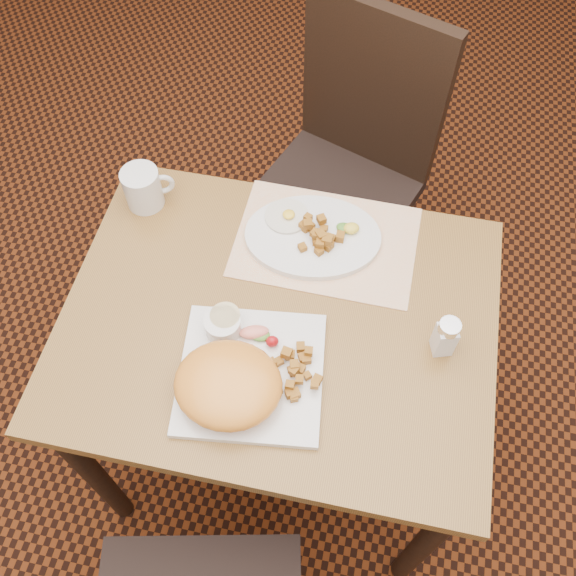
{
  "coord_description": "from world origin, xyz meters",
  "views": [
    {
      "loc": [
        0.15,
        -0.63,
        1.91
      ],
      "look_at": [
        0.01,
        0.03,
        0.82
      ],
      "focal_mm": 40.0,
      "sensor_mm": 36.0,
      "label": 1
    }
  ],
  "objects_px": {
    "chair_far": "(348,161)",
    "plate_square": "(251,374)",
    "salt_shaker": "(445,336)",
    "plate_oval": "(313,237)",
    "coffee_mug": "(144,188)",
    "table": "(279,342)"
  },
  "relations": [
    {
      "from": "chair_far",
      "to": "plate_square",
      "type": "height_order",
      "value": "chair_far"
    },
    {
      "from": "chair_far",
      "to": "salt_shaker",
      "type": "distance_m",
      "value": 0.77
    },
    {
      "from": "plate_oval",
      "to": "coffee_mug",
      "type": "bearing_deg",
      "value": 175.94
    },
    {
      "from": "chair_far",
      "to": "coffee_mug",
      "type": "distance_m",
      "value": 0.65
    },
    {
      "from": "plate_square",
      "to": "salt_shaker",
      "type": "relative_size",
      "value": 2.8
    },
    {
      "from": "chair_far",
      "to": "coffee_mug",
      "type": "relative_size",
      "value": 8.57
    },
    {
      "from": "table",
      "to": "plate_oval",
      "type": "distance_m",
      "value": 0.25
    },
    {
      "from": "coffee_mug",
      "to": "plate_oval",
      "type": "bearing_deg",
      "value": -4.06
    },
    {
      "from": "plate_square",
      "to": "chair_far",
      "type": "bearing_deg",
      "value": 84.13
    },
    {
      "from": "plate_square",
      "to": "plate_oval",
      "type": "bearing_deg",
      "value": 80.81
    },
    {
      "from": "plate_square",
      "to": "salt_shaker",
      "type": "distance_m",
      "value": 0.39
    },
    {
      "from": "plate_oval",
      "to": "plate_square",
      "type": "bearing_deg",
      "value": -99.19
    },
    {
      "from": "table",
      "to": "coffee_mug",
      "type": "relative_size",
      "value": 7.95
    },
    {
      "from": "plate_oval",
      "to": "salt_shaker",
      "type": "distance_m",
      "value": 0.37
    },
    {
      "from": "table",
      "to": "plate_oval",
      "type": "bearing_deg",
      "value": 81.37
    },
    {
      "from": "plate_oval",
      "to": "salt_shaker",
      "type": "bearing_deg",
      "value": -35.35
    },
    {
      "from": "table",
      "to": "salt_shaker",
      "type": "xyz_separation_m",
      "value": [
        0.34,
        -0.0,
        0.16
      ]
    },
    {
      "from": "salt_shaker",
      "to": "coffee_mug",
      "type": "distance_m",
      "value": 0.74
    },
    {
      "from": "table",
      "to": "plate_square",
      "type": "relative_size",
      "value": 3.21
    },
    {
      "from": "table",
      "to": "chair_far",
      "type": "bearing_deg",
      "value": 85.01
    },
    {
      "from": "salt_shaker",
      "to": "plate_oval",
      "type": "bearing_deg",
      "value": 144.65
    },
    {
      "from": "table",
      "to": "plate_square",
      "type": "xyz_separation_m",
      "value": [
        -0.02,
        -0.14,
        0.12
      ]
    }
  ]
}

